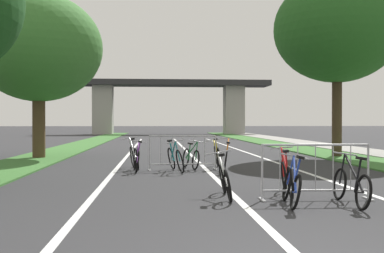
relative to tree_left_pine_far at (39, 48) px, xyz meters
name	(u,v)px	position (x,y,z in m)	size (l,w,h in m)	color
grass_verge_left	(81,145)	(0.02, 10.39, -4.34)	(2.25, 61.30, 0.05)	#386B2D
grass_verge_right	(277,144)	(12.28, 10.39, -4.34)	(2.25, 61.30, 0.05)	#386B2D
sidewalk_path_right	(312,144)	(14.56, 10.39, -4.32)	(2.31, 61.30, 0.08)	gray
lane_stripe_center	(189,153)	(6.15, 3.04, -4.36)	(0.14, 35.46, 0.01)	silver
lane_stripe_right_lane	(247,152)	(8.90, 3.04, -4.36)	(0.14, 35.46, 0.01)	silver
lane_stripe_left_lane	(130,153)	(3.39, 3.04, -4.36)	(0.14, 35.46, 0.01)	silver
overpass_bridge	(169,97)	(6.15, 35.97, -0.04)	(23.36, 3.88, 6.25)	#2D2D30
tree_left_pine_far	(39,48)	(0.00, 0.00, 0.00)	(4.99, 4.99, 6.50)	#4C3823
tree_right_oak_mid	(337,29)	(12.06, -0.11, 0.90)	(5.19, 5.19, 7.48)	#3D2D1E
crowd_barrier_nearest	(315,172)	(7.58, -10.45, -3.85)	(2.08, 0.50, 1.05)	#ADADB2
crowd_barrier_second	(183,153)	(5.42, -4.85, -3.85)	(2.09, 0.56, 1.05)	#ADADB2
bicycle_green_0	(191,158)	(5.70, -4.41, -4.02)	(0.69, 1.58, 0.91)	black
bicycle_red_1	(287,177)	(7.18, -9.94, -3.99)	(0.47, 1.66, 0.96)	black
bicycle_orange_2	(226,159)	(6.64, -5.45, -3.99)	(0.59, 1.70, 1.00)	black
bicycle_purple_3	(137,159)	(4.06, -5.20, -4.00)	(0.45, 1.63, 0.92)	black
bicycle_teal_4	(175,159)	(5.18, -5.26, -3.98)	(0.54, 1.74, 0.97)	black
bicycle_white_5	(225,180)	(5.93, -10.10, -4.02)	(0.54, 1.70, 0.90)	black
bicycle_blue_6	(292,186)	(6.97, -10.99, -4.02)	(0.62, 1.58, 0.90)	black
bicycle_yellow_7	(218,156)	(6.55, -4.30, -3.99)	(0.51, 1.68, 0.95)	black
bicycle_black_8	(351,185)	(8.03, -11.02, -4.02)	(0.45, 1.68, 0.91)	black
bicycle_silver_9	(134,156)	(3.94, -4.41, -3.97)	(0.63, 1.70, 0.99)	black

